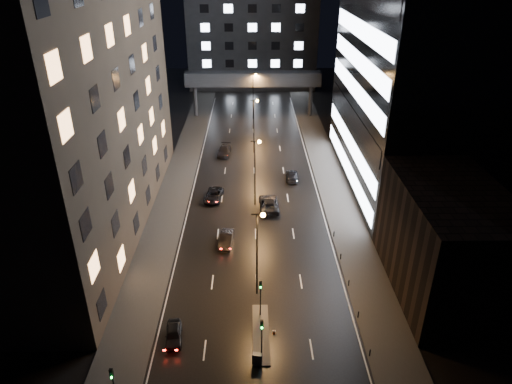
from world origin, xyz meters
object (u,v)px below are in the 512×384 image
at_px(car_away_a, 174,334).
at_px(car_toward_a, 269,203).
at_px(car_toward_b, 292,175).
at_px(utility_cabinet, 257,359).
at_px(car_away_c, 214,195).
at_px(car_away_d, 224,151).
at_px(car_away_b, 226,239).

bearing_deg(car_away_a, car_toward_a, 61.47).
xyz_separation_m(car_toward_b, utility_cabinet, (-6.23, -38.19, 0.01)).
distance_m(car_away_c, car_toward_a, 8.68).
bearing_deg(car_toward_a, car_away_c, -20.08).
height_order(car_away_a, car_toward_a, car_toward_a).
distance_m(car_away_a, car_away_c, 28.24).
distance_m(car_away_d, car_toward_b, 15.74).
relative_size(car_away_a, car_away_b, 0.85).
bearing_deg(car_away_b, car_toward_a, 63.56).
height_order(car_away_d, car_toward_b, car_away_d).
relative_size(car_away_a, car_toward_b, 0.79).
bearing_deg(car_away_d, car_away_b, -81.37).
relative_size(car_away_c, utility_cabinet, 4.67).
bearing_deg(car_toward_a, car_away_d, -70.90).
height_order(car_away_a, car_toward_b, car_toward_b).
bearing_deg(car_away_d, utility_cabinet, -78.40).
relative_size(car_toward_a, utility_cabinet, 5.41).
distance_m(car_away_c, car_toward_b, 14.11).
relative_size(car_away_d, car_toward_a, 0.88).
height_order(car_away_a, car_away_c, car_away_c).
height_order(car_away_b, utility_cabinet, car_away_b).
height_order(car_away_b, car_away_c, car_away_b).
bearing_deg(utility_cabinet, car_away_d, 107.73).
bearing_deg(car_away_a, car_away_b, 68.27).
height_order(car_away_c, car_toward_b, car_away_c).
xyz_separation_m(car_away_a, car_toward_b, (14.18, 35.03, 0.05)).
xyz_separation_m(car_away_b, car_toward_a, (5.77, 9.19, 0.10)).
relative_size(car_away_b, car_toward_b, 0.93).
bearing_deg(car_away_a, car_away_c, 79.34).
bearing_deg(car_away_c, car_away_d, 95.10).
height_order(car_away_c, car_toward_a, car_toward_a).
bearing_deg(car_away_d, car_away_c, -87.08).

